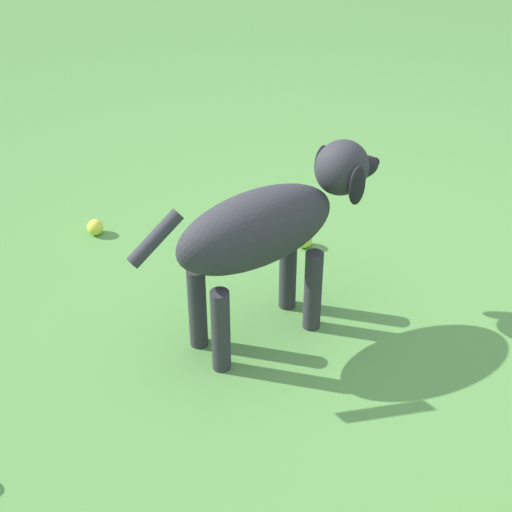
{
  "coord_description": "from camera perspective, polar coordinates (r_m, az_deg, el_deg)",
  "views": [
    {
      "loc": [
        -0.52,
        2.16,
        1.76
      ],
      "look_at": [
        0.24,
        0.21,
        0.33
      ],
      "focal_mm": 55.93,
      "sensor_mm": 36.0,
      "label": 1
    }
  ],
  "objects": [
    {
      "name": "tennis_ball_2",
      "position": [
        3.29,
        -11.43,
        2.03
      ],
      "size": [
        0.07,
        0.07,
        0.07
      ],
      "primitive_type": "sphere",
      "color": "#CCD340",
      "rests_on": "ground"
    },
    {
      "name": "dog",
      "position": [
        2.51,
        1.03,
        2.14
      ],
      "size": [
        0.58,
        0.8,
        0.63
      ],
      "rotation": [
        0.0,
        0.0,
        4.12
      ],
      "color": "#2D2D33",
      "rests_on": "ground"
    },
    {
      "name": "tennis_ball_3",
      "position": [
        3.15,
        3.44,
        1.18
      ],
      "size": [
        0.07,
        0.07,
        0.07
      ],
      "primitive_type": "sphere",
      "color": "#C8DF39",
      "rests_on": "ground"
    },
    {
      "name": "ground",
      "position": [
        2.84,
        6.06,
        -4.16
      ],
      "size": [
        14.0,
        14.0,
        0.0
      ],
      "primitive_type": "plane",
      "color": "#548C42"
    }
  ]
}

